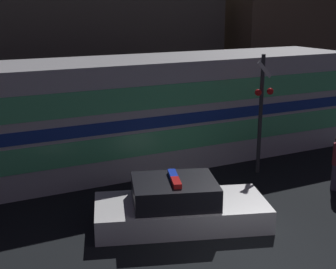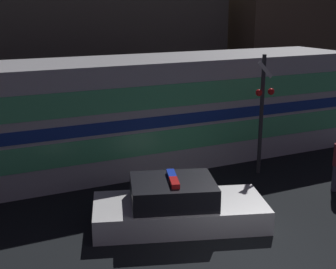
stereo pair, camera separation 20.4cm
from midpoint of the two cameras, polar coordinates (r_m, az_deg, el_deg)
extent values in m
cube|color=silver|center=(16.50, -0.65, 2.99)|extent=(14.85, 3.15, 3.68)
cube|color=#193899|center=(15.11, 1.90, 1.82)|extent=(14.55, 0.03, 0.37)
cube|color=#59D88C|center=(15.28, 1.88, -0.59)|extent=(14.10, 0.02, 0.74)
cube|color=#59D88C|center=(14.94, 1.93, 4.84)|extent=(14.10, 0.02, 0.74)
cube|color=silver|center=(12.08, 1.90, -9.49)|extent=(4.72, 3.18, 0.61)
cube|color=black|center=(11.82, 1.09, -6.95)|extent=(2.51, 2.24, 0.57)
cube|color=red|center=(11.43, 1.30, -5.89)|extent=(0.37, 0.60, 0.12)
cube|color=blue|center=(11.96, 0.91, -4.91)|extent=(0.37, 0.60, 0.12)
cylinder|color=#3F384C|center=(14.99, 20.16, -5.02)|extent=(0.24, 0.24, 0.80)
cylinder|color=#2D2D33|center=(15.45, 11.67, 2.29)|extent=(0.13, 0.13, 3.93)
sphere|color=red|center=(15.05, 11.40, 5.02)|extent=(0.22, 0.22, 0.22)
sphere|color=red|center=(15.34, 12.83, 5.13)|extent=(0.22, 0.22, 0.22)
cube|color=white|center=(15.12, 12.17, 7.74)|extent=(0.58, 0.03, 0.58)
cube|color=#47423D|center=(24.78, -8.70, 12.81)|extent=(11.80, 6.71, 8.67)
cube|color=brown|center=(28.04, 13.36, 11.87)|extent=(6.47, 4.63, 7.70)
camera|label=1|loc=(0.10, -89.58, 0.11)|focal=50.00mm
camera|label=2|loc=(0.10, 90.42, -0.11)|focal=50.00mm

